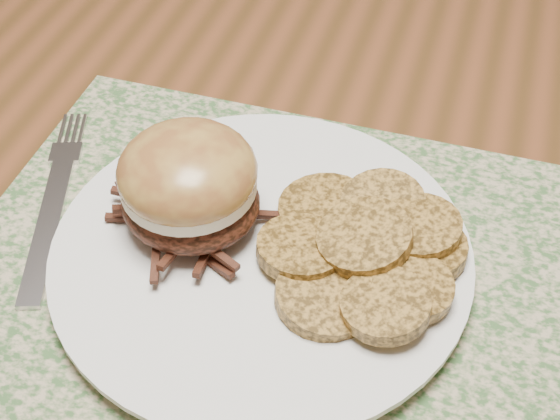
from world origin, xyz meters
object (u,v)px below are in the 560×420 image
object	(u,v)px
dinner_plate	(261,255)
fork	(55,199)
pork_sandwich	(189,184)
dining_table	(289,154)

from	to	relation	value
dinner_plate	fork	distance (m)	0.16
dinner_plate	pork_sandwich	size ratio (longest dim) A/B	2.19
fork	pork_sandwich	bearing A→B (deg)	-20.20
pork_sandwich	dining_table	bearing A→B (deg)	106.95
dining_table	dinner_plate	size ratio (longest dim) A/B	5.77
dining_table	dinner_plate	world-z (taller)	dinner_plate
dining_table	pork_sandwich	xyz separation A→B (m)	(-0.01, -0.19, 0.13)
pork_sandwich	fork	distance (m)	0.12
dining_table	fork	xyz separation A→B (m)	(-0.12, -0.19, 0.09)
dining_table	fork	world-z (taller)	fork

